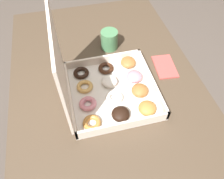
% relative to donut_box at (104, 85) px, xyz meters
% --- Properties ---
extents(ground_plane, '(8.00, 8.00, 0.00)m').
position_rel_donut_box_xyz_m(ground_plane, '(-0.03, -0.02, -0.82)').
color(ground_plane, '#564C44').
extents(dining_table, '(1.29, 0.72, 0.76)m').
position_rel_donut_box_xyz_m(dining_table, '(-0.03, -0.02, -0.17)').
color(dining_table, '#4C3D2D').
rests_on(dining_table, ground_plane).
extents(donut_box, '(0.32, 0.32, 0.32)m').
position_rel_donut_box_xyz_m(donut_box, '(0.00, 0.00, 0.00)').
color(donut_box, silver).
rests_on(donut_box, dining_table).
extents(coffee_mug, '(0.07, 0.07, 0.08)m').
position_rel_donut_box_xyz_m(coffee_mug, '(0.25, -0.08, -0.02)').
color(coffee_mug, '#4C8456').
rests_on(coffee_mug, dining_table).
extents(paper_napkin, '(0.14, 0.09, 0.01)m').
position_rel_donut_box_xyz_m(paper_napkin, '(0.08, -0.27, -0.05)').
color(paper_napkin, '#CC4C47').
rests_on(paper_napkin, dining_table).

